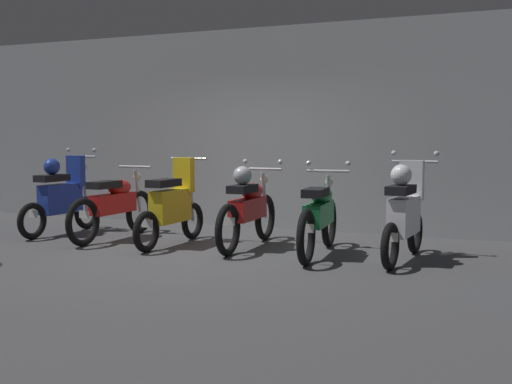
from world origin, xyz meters
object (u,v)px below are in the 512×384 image
Objects in this scene: motorbike_slot_1 at (114,205)px; motorbike_slot_5 at (404,213)px; motorbike_slot_4 at (319,216)px; motorbike_slot_0 at (62,196)px; motorbike_slot_2 at (172,206)px; motorbike_slot_3 at (248,208)px.

motorbike_slot_1 is 4.10m from motorbike_slot_5.
motorbike_slot_1 is 1.00× the size of motorbike_slot_4.
motorbike_slot_0 reaches higher than motorbike_slot_1.
motorbike_slot_0 reaches higher than motorbike_slot_2.
motorbike_slot_2 is 0.86× the size of motorbike_slot_3.
motorbike_slot_3 is at bearing 170.28° from motorbike_slot_4.
motorbike_slot_5 is (5.12, -0.18, 0.00)m from motorbike_slot_0.
motorbike_slot_5 is (3.07, 0.07, 0.04)m from motorbike_slot_2.
motorbike_slot_4 reaches higher than motorbike_slot_1.
motorbike_slot_5 is at bearing -2.00° from motorbike_slot_0.
motorbike_slot_0 is at bearing 173.15° from motorbike_slot_2.
motorbike_slot_1 is 3.07m from motorbike_slot_4.
motorbike_slot_0 is 0.86× the size of motorbike_slot_3.
motorbike_slot_2 reaches higher than motorbike_slot_1.
motorbike_slot_1 is 1.16× the size of motorbike_slot_5.
motorbike_slot_0 is at bearing 178.00° from motorbike_slot_5.
motorbike_slot_3 is at bearing -0.61° from motorbike_slot_0.
motorbike_slot_0 reaches higher than motorbike_slot_4.
motorbike_slot_2 is (2.05, -0.25, -0.04)m from motorbike_slot_0.
motorbike_slot_2 is at bearing -6.85° from motorbike_slot_0.
motorbike_slot_4 is (4.09, -0.21, -0.08)m from motorbike_slot_0.
motorbike_slot_3 and motorbike_slot_4 have the same top height.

